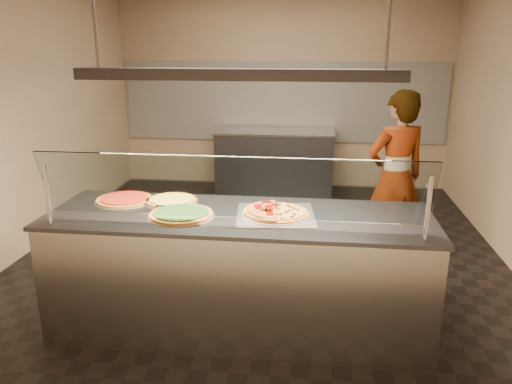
# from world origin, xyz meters

# --- Properties ---
(ground) EXTENTS (5.00, 6.00, 0.02)m
(ground) POSITION_xyz_m (0.00, 0.00, -0.01)
(ground) COLOR black
(ground) RESTS_ON ground
(wall_back) EXTENTS (5.00, 0.02, 3.00)m
(wall_back) POSITION_xyz_m (0.00, 3.01, 1.50)
(wall_back) COLOR tan
(wall_back) RESTS_ON ground
(wall_front) EXTENTS (5.00, 0.02, 3.00)m
(wall_front) POSITION_xyz_m (0.00, -3.01, 1.50)
(wall_front) COLOR tan
(wall_front) RESTS_ON ground
(wall_left) EXTENTS (0.02, 6.00, 3.00)m
(wall_left) POSITION_xyz_m (-2.51, 0.00, 1.50)
(wall_left) COLOR tan
(wall_left) RESTS_ON ground
(tile_band) EXTENTS (4.90, 0.02, 1.20)m
(tile_band) POSITION_xyz_m (0.00, 2.98, 1.30)
(tile_band) COLOR silver
(tile_band) RESTS_ON wall_back
(serving_counter) EXTENTS (2.88, 0.94, 0.93)m
(serving_counter) POSITION_xyz_m (-0.02, -1.21, 0.47)
(serving_counter) COLOR #B7B7BC
(serving_counter) RESTS_ON ground
(sneeze_guard) EXTENTS (2.64, 0.18, 0.54)m
(sneeze_guard) POSITION_xyz_m (-0.02, -1.55, 1.23)
(sneeze_guard) COLOR #B7B7BC
(sneeze_guard) RESTS_ON serving_counter
(perforated_tray) EXTENTS (0.63, 0.63, 0.01)m
(perforated_tray) POSITION_xyz_m (0.25, -1.20, 0.94)
(perforated_tray) COLOR silver
(perforated_tray) RESTS_ON serving_counter
(half_pizza_pepperoni) EXTENTS (0.29, 0.49, 0.05)m
(half_pizza_pepperoni) POSITION_xyz_m (0.14, -1.20, 0.96)
(half_pizza_pepperoni) COLOR #9A5B1E
(half_pizza_pepperoni) RESTS_ON perforated_tray
(half_pizza_sausage) EXTENTS (0.29, 0.49, 0.04)m
(half_pizza_sausage) POSITION_xyz_m (0.37, -1.21, 0.96)
(half_pizza_sausage) COLOR #9A5B1E
(half_pizza_sausage) RESTS_ON perforated_tray
(pizza_spinach) EXTENTS (0.50, 0.50, 0.03)m
(pizza_spinach) POSITION_xyz_m (-0.44, -1.31, 0.95)
(pizza_spinach) COLOR silver
(pizza_spinach) RESTS_ON serving_counter
(pizza_cheese) EXTENTS (0.43, 0.43, 0.03)m
(pizza_cheese) POSITION_xyz_m (-0.61, -0.98, 0.94)
(pizza_cheese) COLOR silver
(pizza_cheese) RESTS_ON serving_counter
(pizza_tomato) EXTENTS (0.47, 0.47, 0.03)m
(pizza_tomato) POSITION_xyz_m (-0.99, -1.00, 0.94)
(pizza_tomato) COLOR silver
(pizza_tomato) RESTS_ON serving_counter
(pizza_spatula) EXTENTS (0.18, 0.23, 0.02)m
(pizza_spatula) POSITION_xyz_m (-0.67, -1.09, 0.96)
(pizza_spatula) COLOR #B7B7BC
(pizza_spatula) RESTS_ON pizza_spinach
(prep_table) EXTENTS (1.74, 0.74, 0.93)m
(prep_table) POSITION_xyz_m (-0.07, 2.55, 0.47)
(prep_table) COLOR #404046
(prep_table) RESTS_ON ground
(worker) EXTENTS (0.75, 0.64, 1.74)m
(worker) POSITION_xyz_m (1.33, 0.24, 0.87)
(worker) COLOR #3C3741
(worker) RESTS_ON ground
(heat_lamp_housing) EXTENTS (2.30, 0.18, 0.08)m
(heat_lamp_housing) POSITION_xyz_m (-0.02, -1.21, 1.95)
(heat_lamp_housing) COLOR #404046
(heat_lamp_housing) RESTS_ON ceiling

